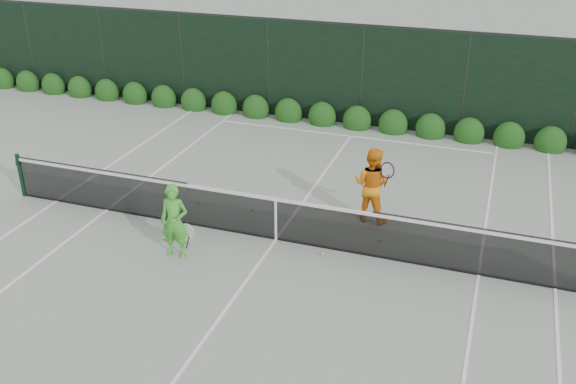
% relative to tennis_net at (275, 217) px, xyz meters
% --- Properties ---
extents(ground, '(80.00, 80.00, 0.00)m').
position_rel_tennis_net_xyz_m(ground, '(0.02, 0.00, -0.53)').
color(ground, gray).
rests_on(ground, ground).
extents(tennis_net, '(12.90, 0.10, 1.07)m').
position_rel_tennis_net_xyz_m(tennis_net, '(0.00, 0.00, 0.00)').
color(tennis_net, black).
rests_on(tennis_net, ground).
extents(player_woman, '(0.66, 0.44, 1.54)m').
position_rel_tennis_net_xyz_m(player_woman, '(-1.64, -1.23, 0.24)').
color(player_woman, green).
rests_on(player_woman, ground).
extents(player_man, '(0.97, 0.78, 1.70)m').
position_rel_tennis_net_xyz_m(player_man, '(1.68, 1.52, 0.32)').
color(player_man, orange).
rests_on(player_man, ground).
extents(court_lines, '(11.03, 23.83, 0.01)m').
position_rel_tennis_net_xyz_m(court_lines, '(0.02, 0.00, -0.53)').
color(court_lines, white).
rests_on(court_lines, ground).
extents(windscreen_fence, '(32.00, 21.07, 3.06)m').
position_rel_tennis_net_xyz_m(windscreen_fence, '(0.02, -2.71, 0.98)').
color(windscreen_fence, black).
rests_on(windscreen_fence, ground).
extents(hedge_row, '(31.66, 0.65, 0.94)m').
position_rel_tennis_net_xyz_m(hedge_row, '(0.02, 7.15, -0.30)').
color(hedge_row, '#143C10').
rests_on(hedge_row, ground).
extents(tennis_balls, '(4.40, 1.86, 0.07)m').
position_rel_tennis_net_xyz_m(tennis_balls, '(-0.43, 0.31, -0.50)').
color(tennis_balls, '#BDDD31').
rests_on(tennis_balls, ground).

